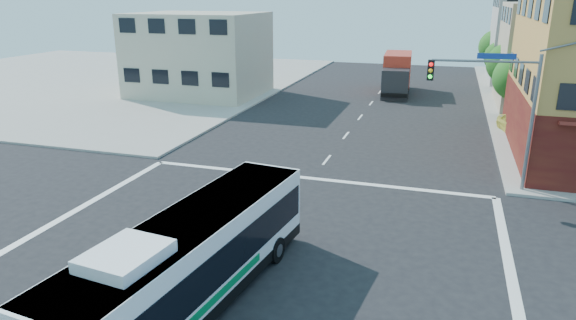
% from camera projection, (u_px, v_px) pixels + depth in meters
% --- Properties ---
extents(ground, '(120.00, 120.00, 0.00)m').
position_uv_depth(ground, '(249.00, 259.00, 19.69)').
color(ground, black).
rests_on(ground, ground).
extents(sidewalk_nw, '(50.00, 50.00, 0.15)m').
position_uv_depth(sidewalk_nw, '(84.00, 78.00, 61.39)').
color(sidewalk_nw, '#9A988E').
rests_on(sidewalk_nw, ground).
extents(building_east_near, '(12.06, 10.06, 9.00)m').
position_uv_depth(building_east_near, '(575.00, 57.00, 44.31)').
color(building_east_near, tan).
rests_on(building_east_near, ground).
extents(building_east_far, '(12.06, 10.06, 10.00)m').
position_uv_depth(building_east_far, '(550.00, 38.00, 56.87)').
color(building_east_far, '#A9A9A4').
rests_on(building_east_far, ground).
extents(building_west, '(12.06, 10.06, 8.00)m').
position_uv_depth(building_west, '(199.00, 55.00, 50.51)').
color(building_west, '#BCB79C').
rests_on(building_west, ground).
extents(signal_mast_ne, '(7.91, 1.13, 8.07)m').
position_uv_depth(signal_mast_ne, '(498.00, 95.00, 25.21)').
color(signal_mast_ne, slate).
rests_on(signal_mast_ne, ground).
extents(street_tree_a, '(3.60, 3.60, 5.53)m').
position_uv_depth(street_tree_a, '(518.00, 75.00, 40.54)').
color(street_tree_a, '#321E12').
rests_on(street_tree_a, ground).
extents(street_tree_b, '(3.80, 3.80, 5.79)m').
position_uv_depth(street_tree_b, '(509.00, 61.00, 47.76)').
color(street_tree_b, '#321E12').
rests_on(street_tree_b, ground).
extents(street_tree_c, '(3.40, 3.40, 5.29)m').
position_uv_depth(street_tree_c, '(502.00, 55.00, 55.11)').
color(street_tree_c, '#321E12').
rests_on(street_tree_c, ground).
extents(street_tree_d, '(4.00, 4.00, 6.03)m').
position_uv_depth(street_tree_d, '(497.00, 44.00, 62.24)').
color(street_tree_d, '#321E12').
rests_on(street_tree_d, ground).
extents(transit_bus, '(3.84, 11.80, 3.43)m').
position_uv_depth(transit_bus, '(193.00, 260.00, 16.23)').
color(transit_bus, black).
rests_on(transit_bus, ground).
extents(box_truck, '(3.12, 8.94, 3.96)m').
position_uv_depth(box_truck, '(397.00, 74.00, 52.06)').
color(box_truck, '#25252A').
rests_on(box_truck, ground).
extents(parked_car, '(2.58, 4.39, 1.40)m').
position_uv_depth(parked_car, '(515.00, 125.00, 37.12)').
color(parked_car, '#D9D04D').
rests_on(parked_car, ground).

